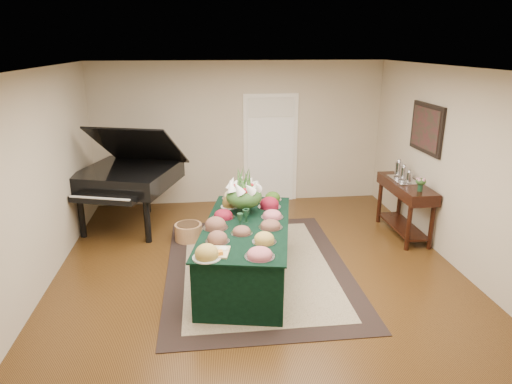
{
  "coord_description": "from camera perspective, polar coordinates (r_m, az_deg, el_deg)",
  "views": [
    {
      "loc": [
        -0.7,
        -5.6,
        2.99
      ],
      "look_at": [
        0.0,
        0.3,
        1.05
      ],
      "focal_mm": 32.0,
      "sensor_mm": 36.0,
      "label": 1
    }
  ],
  "objects": [
    {
      "name": "food_platters",
      "position": [
        5.93,
        -1.51,
        -3.42
      ],
      "size": [
        1.3,
        2.32,
        0.13
      ],
      "color": "silver",
      "rests_on": "buffet_table"
    },
    {
      "name": "pink_bouquet",
      "position": [
        7.19,
        19.9,
        1.19
      ],
      "size": [
        0.17,
        0.17,
        0.22
      ],
      "color": "#14331E",
      "rests_on": "mahogany_sideboard"
    },
    {
      "name": "grand_piano",
      "position": [
        7.89,
        -15.65,
        1.93
      ],
      "size": [
        1.92,
        2.03,
        1.77
      ],
      "color": "black",
      "rests_on": "ground"
    },
    {
      "name": "area_rug",
      "position": [
        6.48,
        0.15,
        -9.33
      ],
      "size": [
        2.5,
        3.5,
        0.01
      ],
      "color": "black",
      "rests_on": "ground"
    },
    {
      "name": "kitchen_doorway",
      "position": [
        8.88,
        1.82,
        5.28
      ],
      "size": [
        1.05,
        0.07,
        2.1
      ],
      "color": "white",
      "rests_on": "ground"
    },
    {
      "name": "mahogany_sideboard",
      "position": [
        7.67,
        18.21,
        -0.29
      ],
      "size": [
        0.45,
        1.37,
        0.89
      ],
      "color": "black",
      "rests_on": "ground"
    },
    {
      "name": "wall_painting",
      "position": [
        7.52,
        20.54,
        7.46
      ],
      "size": [
        0.05,
        0.95,
        0.75
      ],
      "color": "black",
      "rests_on": "ground"
    },
    {
      "name": "wicker_basket",
      "position": [
        7.34,
        -8.43,
        -5.0
      ],
      "size": [
        0.43,
        0.43,
        0.27
      ],
      "primitive_type": "cylinder",
      "color": "#A16D41",
      "rests_on": "ground"
    },
    {
      "name": "buffet_table",
      "position": [
        6.03,
        -1.17,
        -7.46
      ],
      "size": [
        1.49,
        2.43,
        0.77
      ],
      "color": "black",
      "rests_on": "ground"
    },
    {
      "name": "cutting_board",
      "position": [
        5.14,
        -5.08,
        -7.1
      ],
      "size": [
        0.36,
        0.36,
        0.1
      ],
      "color": "tan",
      "rests_on": "buffet_table"
    },
    {
      "name": "tea_service",
      "position": [
        7.73,
        17.93,
        2.32
      ],
      "size": [
        0.34,
        0.58,
        0.3
      ],
      "color": "silver",
      "rests_on": "mahogany_sideboard"
    },
    {
      "name": "ground",
      "position": [
        6.38,
        0.32,
        -9.84
      ],
      "size": [
        6.0,
        6.0,
        0.0
      ],
      "primitive_type": "plane",
      "color": "black",
      "rests_on": "ground"
    },
    {
      "name": "floral_centerpiece",
      "position": [
        6.19,
        -1.51,
        0.0
      ],
      "size": [
        0.51,
        0.51,
        0.51
      ],
      "color": "#14331E",
      "rests_on": "buffet_table"
    },
    {
      "name": "green_goblets",
      "position": [
        5.89,
        -1.51,
        -3.13
      ],
      "size": [
        0.18,
        0.23,
        0.18
      ],
      "color": "#14331E",
      "rests_on": "buffet_table"
    }
  ]
}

